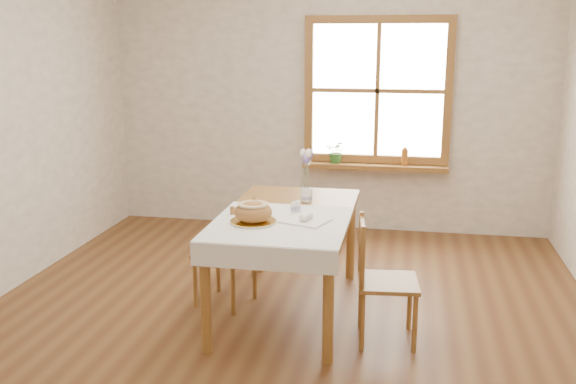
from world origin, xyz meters
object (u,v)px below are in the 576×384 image
chair_right (388,280)px  flower_vase (307,196)px  dining_table (288,224)px  chair_left (225,252)px  bread_plate (253,222)px

chair_right → flower_vase: flower_vase is taller
dining_table → chair_right: (0.73, -0.35, -0.25)m
chair_left → dining_table: bearing=100.3°
flower_vase → dining_table: bearing=-105.3°
chair_right → flower_vase: bearing=38.7°
chair_left → flower_vase: flower_vase is taller
chair_left → chair_right: bearing=87.4°
bread_plate → flower_vase: flower_vase is taller
bread_plate → chair_left: bearing=130.2°
chair_left → bread_plate: chair_left is taller
dining_table → chair_left: size_ratio=1.96×
chair_right → bread_plate: 0.97m
chair_right → dining_table: bearing=58.9°
dining_table → chair_right: bearing=-25.2°
bread_plate → dining_table: bearing=62.9°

